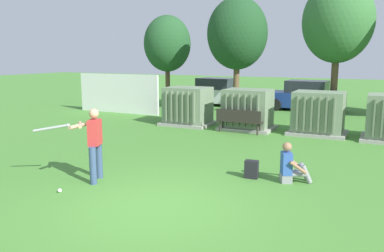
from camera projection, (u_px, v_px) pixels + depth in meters
ground_plane at (152, 207)px, 7.85m from camera, size 96.00×96.00×0.00m
fence_panel at (118, 94)px, 20.62m from camera, size 4.80×0.12×2.00m
transformer_west at (188, 107)px, 17.00m from camera, size 2.10×1.70×1.62m
transformer_mid_west at (248, 110)px, 15.97m from camera, size 2.10×1.70×1.62m
transformer_mid_east at (318, 114)px, 14.94m from camera, size 2.10×1.70×1.62m
park_bench at (239, 119)px, 15.19m from camera, size 1.81×0.46×0.92m
batter at (93, 141)px, 9.31m from camera, size 1.57×0.89×1.74m
sports_ball at (60, 191)px, 8.66m from camera, size 0.09×0.09×0.09m
seated_spectator at (291, 167)px, 9.33m from camera, size 0.79×0.66×0.96m
backpack at (252, 169)px, 9.67m from camera, size 0.33×0.28×0.44m
tree_left at (167, 44)px, 23.32m from camera, size 2.76×2.76×5.28m
tree_center_left at (237, 34)px, 20.19m from camera, size 3.08×3.08×5.88m
tree_center_right at (338, 22)px, 20.06m from camera, size 3.54×3.54×6.76m
parked_car_leftmost at (215, 92)px, 23.94m from camera, size 4.32×2.17×1.62m
parked_car_left_of_center at (304, 97)px, 21.53m from camera, size 4.27×2.06×1.62m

